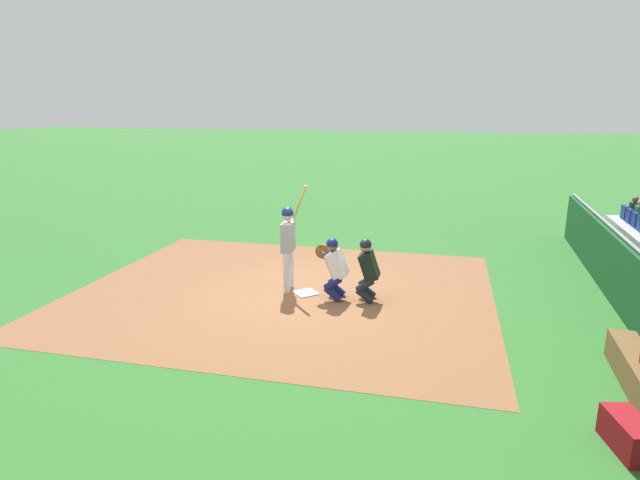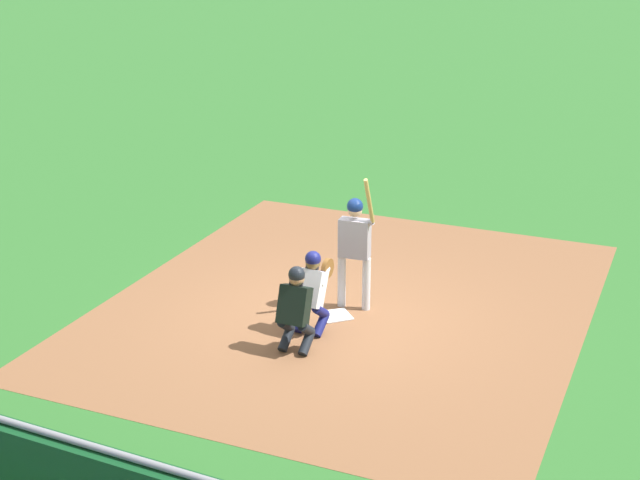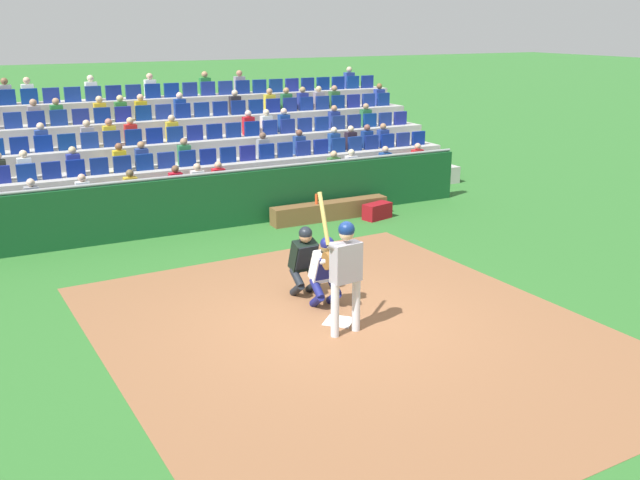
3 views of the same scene
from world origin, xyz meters
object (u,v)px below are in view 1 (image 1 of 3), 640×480
(home_plate_marker, at_px, (306,293))
(equipment_duffel_bag, at_px, (629,435))
(catcher_crouching, at_px, (334,265))
(batter_at_plate, at_px, (288,238))
(home_plate_umpire, at_px, (367,267))

(home_plate_marker, height_order, equipment_duffel_bag, equipment_duffel_bag)
(catcher_crouching, bearing_deg, home_plate_marker, 81.65)
(batter_at_plate, relative_size, catcher_crouching, 1.74)
(home_plate_marker, bearing_deg, home_plate_umpire, -91.33)
(batter_at_plate, bearing_deg, catcher_crouching, -101.80)
(batter_at_plate, xyz_separation_m, home_plate_umpire, (-0.16, -1.73, -0.43))
(equipment_duffel_bag, bearing_deg, catcher_crouching, 34.30)
(batter_at_plate, xyz_separation_m, catcher_crouching, (-0.22, -1.06, -0.42))
(home_plate_umpire, bearing_deg, batter_at_plate, 84.79)
(home_plate_marker, bearing_deg, catcher_crouching, -98.35)
(home_plate_marker, xyz_separation_m, batter_at_plate, (0.13, 0.42, 1.12))
(batter_at_plate, distance_m, equipment_duffel_bag, 6.91)
(batter_at_plate, bearing_deg, home_plate_umpire, -95.21)
(home_plate_marker, distance_m, equipment_duffel_bag, 6.44)
(batter_at_plate, bearing_deg, equipment_duffel_bag, -126.13)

